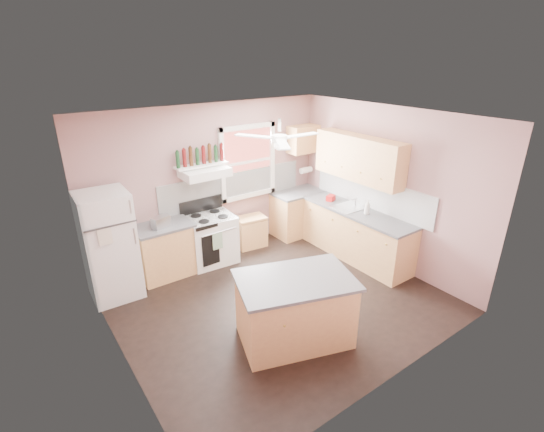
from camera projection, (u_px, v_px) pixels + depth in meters
floor at (278, 300)px, 5.96m from camera, size 4.50×4.50×0.00m
ceiling at (280, 118)px, 4.92m from camera, size 4.50×4.50×0.00m
wall_back at (210, 182)px, 6.95m from camera, size 4.50×0.05×2.70m
wall_right at (386, 187)px, 6.66m from camera, size 0.05×4.00×2.70m
wall_left at (109, 266)px, 4.21m from camera, size 0.05×4.00×2.70m
backsplash_back at (234, 187)px, 7.23m from camera, size 2.90×0.03×0.55m
backsplash_right at (370, 193)px, 6.93m from camera, size 0.03×2.60×0.55m
window_view at (247, 162)px, 7.23m from camera, size 1.00×0.02×1.20m
window_frame at (248, 162)px, 7.21m from camera, size 1.16×0.07×1.36m
refrigerator at (109, 246)px, 5.79m from camera, size 0.73×0.71×1.66m
base_cabinet_left at (166, 251)px, 6.49m from camera, size 0.90×0.60×0.86m
counter_left at (163, 226)px, 6.32m from camera, size 0.92×0.62×0.04m
toaster at (161, 222)px, 6.20m from camera, size 0.31×0.23×0.18m
stove at (211, 239)px, 6.90m from camera, size 0.85×0.69×0.86m
range_hood at (205, 173)px, 6.52m from camera, size 0.78×0.50×0.14m
bottle_shelf at (201, 165)px, 6.57m from camera, size 0.90×0.26×0.03m
cart at (251, 233)px, 7.51m from camera, size 0.59×0.43×0.55m
base_cabinet_corner at (298, 213)px, 8.01m from camera, size 1.00×0.60×0.86m
base_cabinet_right at (355, 235)px, 7.07m from camera, size 0.60×2.20×0.86m
counter_corner at (298, 192)px, 7.83m from camera, size 1.02×0.62×0.04m
counter_right at (357, 212)px, 6.89m from camera, size 0.62×2.22×0.04m
sink at (349, 208)px, 7.03m from camera, size 0.55×0.45×0.03m
faucet at (355, 202)px, 7.09m from camera, size 0.03×0.03×0.14m
upper_cabinet_right at (359, 158)px, 6.77m from camera, size 0.33×1.80×0.76m
upper_cabinet_corner at (303, 139)px, 7.65m from camera, size 0.60×0.33×0.52m
paper_towel at (306, 170)px, 7.98m from camera, size 0.26×0.12×0.12m
island at (295, 310)px, 5.00m from camera, size 1.55×1.24×0.86m
island_top at (295, 280)px, 4.83m from camera, size 1.65×1.34×0.04m
ceiling_fan_hub at (279, 138)px, 5.01m from camera, size 0.20×0.20×0.08m
soap_bottle at (367, 207)px, 6.69m from camera, size 0.13×0.13×0.26m
red_caddy at (331, 198)px, 7.34m from camera, size 0.21×0.18×0.10m
wine_bottles at (201, 156)px, 6.51m from camera, size 0.86×0.06×0.31m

